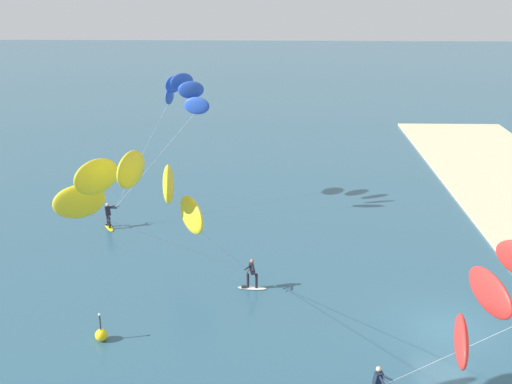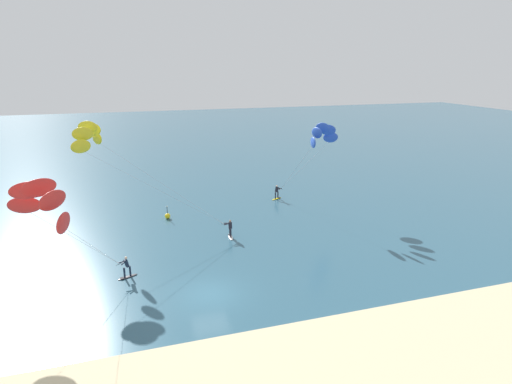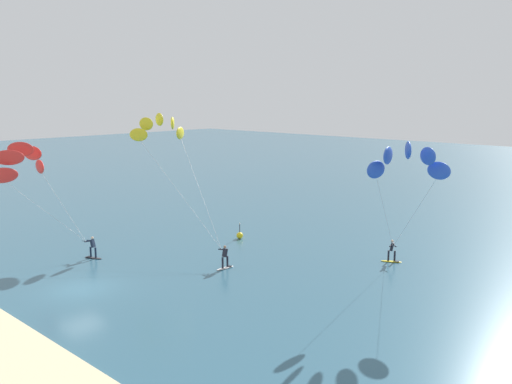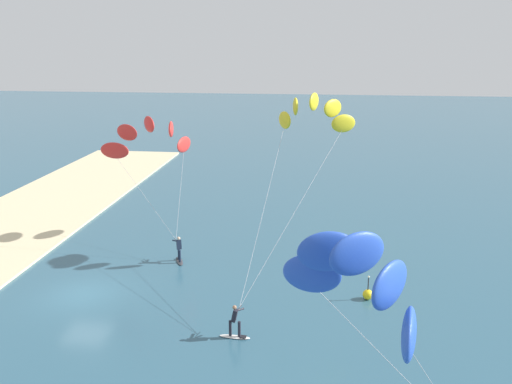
{
  "view_description": "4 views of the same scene",
  "coord_description": "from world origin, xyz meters",
  "views": [
    {
      "loc": [
        -25.45,
        8.07,
        15.71
      ],
      "look_at": [
        2.46,
        8.89,
        5.75
      ],
      "focal_mm": 44.44,
      "sensor_mm": 36.0,
      "label": 1
    },
    {
      "loc": [
        -4.32,
        -25.1,
        15.11
      ],
      "look_at": [
        5.64,
        7.59,
        4.59
      ],
      "focal_mm": 29.29,
      "sensor_mm": 36.0,
      "label": 2
    },
    {
      "loc": [
        30.68,
        -16.63,
        12.07
      ],
      "look_at": [
        4.14,
        11.83,
        5.2
      ],
      "focal_mm": 38.55,
      "sensor_mm": 36.0,
      "label": 3
    },
    {
      "loc": [
        27.79,
        13.17,
        13.77
      ],
      "look_at": [
        0.4,
        9.73,
        6.34
      ],
      "focal_mm": 40.06,
      "sensor_mm": 36.0,
      "label": 4
    }
  ],
  "objects": [
    {
      "name": "kitesurfer_far_out",
      "position": [
        14.63,
        14.18,
        7.83
      ],
      "size": [
        6.37,
        7.0,
        9.33
      ],
      "color": "yellow",
      "rests_on": "ground"
    },
    {
      "name": "ground_plane",
      "position": [
        0.0,
        0.0,
        0.0
      ],
      "size": [
        240.0,
        240.0,
        0.0
      ],
      "primitive_type": "plane",
      "color": "#2D566B"
    },
    {
      "name": "kitesurfer_mid_water",
      "position": [
        -9.56,
        1.21,
        7.09
      ],
      "size": [
        7.59,
        6.54,
        8.68
      ],
      "color": "#333338",
      "rests_on": "ground"
    },
    {
      "name": "marker_buoy",
      "position": [
        -1.33,
        15.66,
        0.3
      ],
      "size": [
        0.56,
        0.56,
        1.38
      ],
      "color": "yellow",
      "rests_on": "ground"
    },
    {
      "name": "kitesurfer_nearshore",
      "position": [
        -7.13,
        12.17,
        9.01
      ],
      "size": [
        12.84,
        6.57,
        10.58
      ],
      "color": "white",
      "rests_on": "ground"
    }
  ]
}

